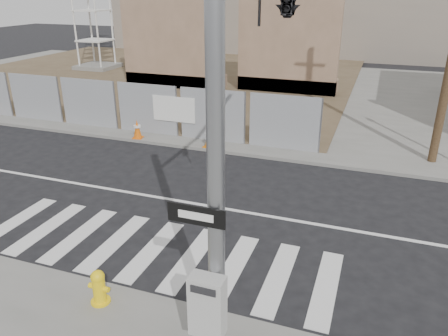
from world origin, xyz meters
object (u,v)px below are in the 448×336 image
(fire_hydrant, at_px, (99,287))
(traffic_cone_c, at_px, (137,129))
(traffic_cone_d, at_px, (209,137))
(signal_pole, at_px, (269,40))

(fire_hydrant, bearing_deg, traffic_cone_c, 118.11)
(traffic_cone_c, relative_size, traffic_cone_d, 0.96)
(signal_pole, height_order, fire_hydrant, signal_pole)
(traffic_cone_c, bearing_deg, fire_hydrant, -63.88)
(signal_pole, relative_size, fire_hydrant, 9.92)
(traffic_cone_d, bearing_deg, fire_hydrant, -81.88)
(fire_hydrant, relative_size, traffic_cone_d, 0.91)
(traffic_cone_c, bearing_deg, traffic_cone_d, 0.00)
(signal_pole, relative_size, traffic_cone_d, 9.07)
(signal_pole, distance_m, traffic_cone_c, 10.17)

